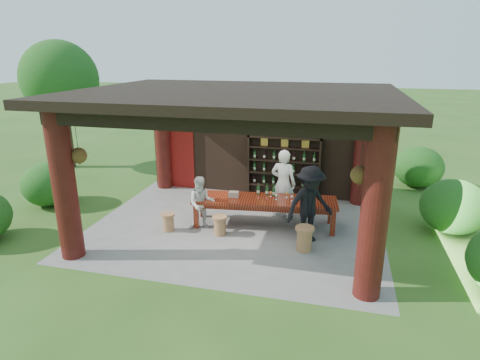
% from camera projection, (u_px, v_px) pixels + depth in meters
% --- Properties ---
extents(ground, '(90.00, 90.00, 0.00)m').
position_uv_depth(ground, '(236.00, 226.00, 10.50)').
color(ground, '#2D5119').
rests_on(ground, ground).
extents(pavilion, '(7.50, 6.00, 3.60)m').
position_uv_depth(pavilion, '(240.00, 143.00, 10.24)').
color(pavilion, slate).
rests_on(pavilion, ground).
extents(wine_shelf, '(2.22, 0.34, 1.95)m').
position_uv_depth(wine_shelf, '(284.00, 167.00, 12.26)').
color(wine_shelf, black).
rests_on(wine_shelf, ground).
extents(tasting_table, '(3.78, 1.35, 0.75)m').
position_uv_depth(tasting_table, '(264.00, 203.00, 10.36)').
color(tasting_table, '#51100B').
rests_on(tasting_table, ground).
extents(stool_near_left, '(0.37, 0.37, 0.49)m').
position_uv_depth(stool_near_left, '(220.00, 225.00, 9.95)').
color(stool_near_left, '#93623A').
rests_on(stool_near_left, ground).
extents(stool_near_right, '(0.44, 0.44, 0.57)m').
position_uv_depth(stool_near_right, '(304.00, 238.00, 9.16)').
color(stool_near_right, '#93623A').
rests_on(stool_near_right, ground).
extents(stool_far_left, '(0.35, 0.35, 0.46)m').
position_uv_depth(stool_far_left, '(168.00, 222.00, 10.18)').
color(stool_far_left, '#93623A').
rests_on(stool_far_left, ground).
extents(host, '(0.76, 0.57, 1.89)m').
position_uv_depth(host, '(283.00, 184.00, 10.87)').
color(host, white).
rests_on(host, ground).
extents(guest_woman, '(0.81, 0.72, 1.39)m').
position_uv_depth(guest_woman, '(202.00, 203.00, 10.17)').
color(guest_woman, silver).
rests_on(guest_woman, ground).
extents(guest_man, '(1.39, 1.29, 1.87)m').
position_uv_depth(guest_man, '(310.00, 205.00, 9.41)').
color(guest_man, black).
rests_on(guest_man, ground).
extents(table_bottles, '(0.51, 0.12, 0.31)m').
position_uv_depth(table_bottles, '(266.00, 189.00, 10.54)').
color(table_bottles, '#194C1E').
rests_on(table_bottles, tasting_table).
extents(table_glasses, '(1.05, 0.28, 0.15)m').
position_uv_depth(table_glasses, '(287.00, 197.00, 10.26)').
color(table_glasses, silver).
rests_on(table_glasses, tasting_table).
extents(napkin_basket, '(0.28, 0.21, 0.14)m').
position_uv_depth(napkin_basket, '(234.00, 194.00, 10.43)').
color(napkin_basket, '#BF6672').
rests_on(napkin_basket, tasting_table).
extents(shrubs, '(13.04, 8.49, 1.36)m').
position_uv_depth(shrubs, '(295.00, 204.00, 10.46)').
color(shrubs, '#194C14').
rests_on(shrubs, ground).
extents(trees, '(20.19, 10.65, 4.80)m').
position_uv_depth(trees, '(401.00, 95.00, 9.63)').
color(trees, '#3F2819').
rests_on(trees, ground).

